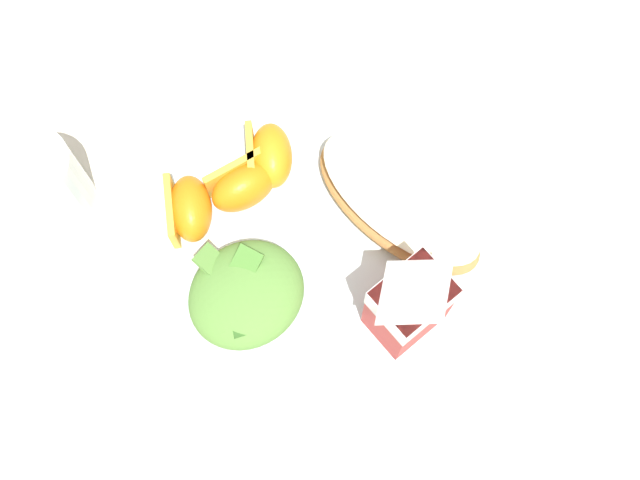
% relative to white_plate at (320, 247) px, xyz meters
% --- Properties ---
extents(ground, '(3.00, 3.00, 0.00)m').
position_rel_white_plate_xyz_m(ground, '(0.00, 0.00, -0.01)').
color(ground, beige).
extents(white_plate, '(0.28, 0.28, 0.02)m').
position_rel_white_plate_xyz_m(white_plate, '(0.00, 0.00, 0.00)').
color(white_plate, silver).
rests_on(white_plate, ground).
extents(cheesy_pizza_bread, '(0.10, 0.18, 0.04)m').
position_rel_white_plate_xyz_m(cheesy_pizza_bread, '(-0.07, 0.02, 0.03)').
color(cheesy_pizza_bread, '#B77F42').
rests_on(cheesy_pizza_bread, white_plate).
extents(green_salad_pile, '(0.10, 0.09, 0.04)m').
position_rel_white_plate_xyz_m(green_salad_pile, '(0.08, -0.00, 0.03)').
color(green_salad_pile, '#5B8E3D').
rests_on(green_salad_pile, white_plate).
extents(milk_carton, '(0.06, 0.04, 0.11)m').
position_rel_white_plate_xyz_m(milk_carton, '(-0.01, 0.10, 0.07)').
color(milk_carton, '#B7332D').
rests_on(milk_carton, white_plate).
extents(orange_wedge_front, '(0.06, 0.07, 0.04)m').
position_rel_white_plate_xyz_m(orange_wedge_front, '(-0.01, -0.09, 0.03)').
color(orange_wedge_front, orange).
rests_on(orange_wedge_front, white_plate).
extents(orange_wedge_middle, '(0.06, 0.05, 0.04)m').
position_rel_white_plate_xyz_m(orange_wedge_middle, '(0.02, -0.08, 0.03)').
color(orange_wedge_middle, orange).
rests_on(orange_wedge_middle, white_plate).
extents(orange_wedge_rear, '(0.06, 0.07, 0.04)m').
position_rel_white_plate_xyz_m(orange_wedge_rear, '(0.07, -0.09, 0.03)').
color(orange_wedge_rear, orange).
rests_on(orange_wedge_rear, white_plate).
extents(drinking_clear_cup, '(0.07, 0.07, 0.09)m').
position_rel_white_plate_xyz_m(drinking_clear_cup, '(0.15, -0.19, 0.04)').
color(drinking_clear_cup, silver).
rests_on(drinking_clear_cup, ground).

